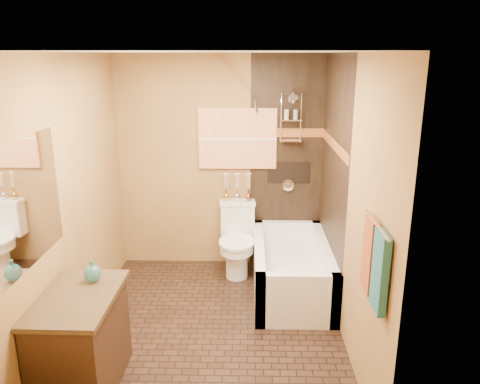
{
  "coord_description": "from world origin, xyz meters",
  "views": [
    {
      "loc": [
        0.34,
        -3.85,
        2.48
      ],
      "look_at": [
        0.25,
        0.4,
        1.23
      ],
      "focal_mm": 35.0,
      "sensor_mm": 36.0,
      "label": 1
    }
  ],
  "objects_px": {
    "sunset_painting": "(237,139)",
    "bathtub": "(291,273)",
    "vanity": "(81,342)",
    "toilet": "(237,239)"
  },
  "relations": [
    {
      "from": "sunset_painting",
      "to": "bathtub",
      "type": "distance_m",
      "value": 1.63
    },
    {
      "from": "sunset_painting",
      "to": "bathtub",
      "type": "xyz_separation_m",
      "value": [
        0.6,
        -0.73,
        -1.33
      ]
    },
    {
      "from": "toilet",
      "to": "vanity",
      "type": "height_order",
      "value": "toilet"
    },
    {
      "from": "sunset_painting",
      "to": "vanity",
      "type": "relative_size",
      "value": 1.01
    },
    {
      "from": "sunset_painting",
      "to": "toilet",
      "type": "relative_size",
      "value": 1.09
    },
    {
      "from": "toilet",
      "to": "bathtub",
      "type": "bearing_deg",
      "value": -41.47
    },
    {
      "from": "toilet",
      "to": "vanity",
      "type": "bearing_deg",
      "value": -123.57
    },
    {
      "from": "vanity",
      "to": "sunset_painting",
      "type": "bearing_deg",
      "value": 64.36
    },
    {
      "from": "bathtub",
      "to": "sunset_painting",
      "type": "bearing_deg",
      "value": 129.61
    },
    {
      "from": "sunset_painting",
      "to": "toilet",
      "type": "height_order",
      "value": "sunset_painting"
    }
  ]
}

